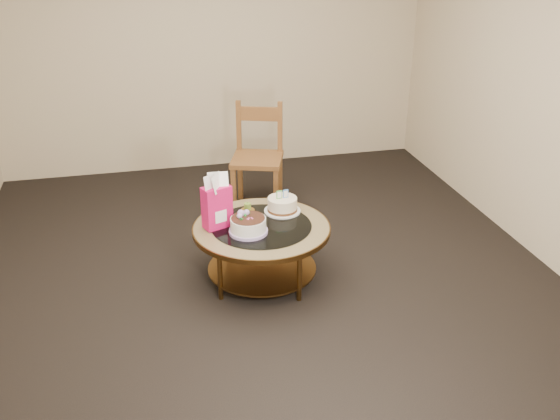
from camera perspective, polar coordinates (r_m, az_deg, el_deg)
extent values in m
plane|color=black|center=(4.81, -1.64, -6.29)|extent=(5.00, 5.00, 0.00)
cube|color=#C1AC92|center=(6.68, -6.25, 14.66)|extent=(4.50, 0.02, 2.60)
cube|color=#C1AC92|center=(2.11, 12.02, -10.81)|extent=(4.50, 0.02, 2.60)
cube|color=#C1AC92|center=(5.19, 23.69, 9.62)|extent=(0.02, 5.00, 2.60)
cylinder|color=brown|center=(4.94, 1.80, -2.55)|extent=(0.04, 0.04, 0.42)
cylinder|color=brown|center=(4.97, -4.73, -2.44)|extent=(0.04, 0.04, 0.42)
cylinder|color=brown|center=(4.49, -5.51, -5.81)|extent=(0.04, 0.04, 0.42)
cylinder|color=brown|center=(4.45, 1.77, -5.96)|extent=(0.04, 0.04, 0.42)
cylinder|color=brown|center=(4.76, -1.65, -5.26)|extent=(0.82, 0.82, 0.02)
cylinder|color=brown|center=(4.60, -1.70, -1.70)|extent=(1.02, 1.02, 0.04)
cylinder|color=olive|center=(4.59, -1.70, -1.54)|extent=(1.00, 1.00, 0.01)
cylinder|color=black|center=(4.59, -1.70, -1.46)|extent=(0.74, 0.74, 0.01)
cylinder|color=#AA8EC9|center=(4.48, -2.91, -1.95)|extent=(0.28, 0.28, 0.02)
cylinder|color=silver|center=(4.46, -2.92, -1.42)|extent=(0.26, 0.26, 0.11)
cylinder|color=black|center=(4.44, -2.94, -0.73)|extent=(0.24, 0.24, 0.01)
sphere|color=#AA8EC9|center=(4.46, -3.60, -0.29)|extent=(0.05, 0.05, 0.05)
sphere|color=#AA8EC9|center=(4.48, -3.07, -0.22)|extent=(0.04, 0.04, 0.04)
sphere|color=#AA8EC9|center=(4.43, -3.71, -0.55)|extent=(0.04, 0.04, 0.04)
cone|color=#1F7429|center=(4.45, -3.17, -0.54)|extent=(0.03, 0.03, 0.02)
cone|color=#1F7429|center=(4.46, -3.93, -0.53)|extent=(0.04, 0.04, 0.02)
cone|color=#1F7429|center=(4.49, -2.87, -0.27)|extent=(0.04, 0.04, 0.02)
cone|color=#1F7429|center=(4.41, -3.48, -0.81)|extent=(0.04, 0.04, 0.02)
cylinder|color=white|center=(4.80, 0.21, -0.07)|extent=(0.28, 0.28, 0.01)
cylinder|color=#4E2C16|center=(4.79, 0.21, 0.09)|extent=(0.23, 0.23, 0.02)
cylinder|color=beige|center=(4.77, 0.21, 0.65)|extent=(0.22, 0.22, 0.08)
cube|color=#4CAB49|center=(4.73, -0.08, 1.41)|extent=(0.04, 0.02, 0.06)
cube|color=silver|center=(4.73, -0.08, 1.41)|extent=(0.03, 0.02, 0.05)
cube|color=#3B77CA|center=(4.75, 0.51, 1.51)|extent=(0.04, 0.02, 0.06)
cube|color=silver|center=(4.75, 0.51, 1.51)|extent=(0.03, 0.02, 0.05)
cube|color=#E61565|center=(4.52, -5.78, 0.28)|extent=(0.23, 0.18, 0.31)
cube|color=white|center=(4.55, -5.75, -0.35)|extent=(0.13, 0.14, 0.09)
cube|color=#D6C158|center=(4.80, -2.97, -0.12)|extent=(0.10, 0.10, 0.01)
cylinder|color=gold|center=(4.79, -2.97, -0.03)|extent=(0.11, 0.11, 0.01)
cylinder|color=olive|center=(4.78, -2.98, 0.32)|extent=(0.05, 0.05, 0.05)
cylinder|color=black|center=(4.77, -2.99, 0.66)|extent=(0.00, 0.00, 0.01)
cube|color=brown|center=(5.77, -2.11, 4.64)|extent=(0.57, 0.57, 0.04)
cube|color=brown|center=(5.71, -4.25, 1.73)|extent=(0.05, 0.05, 0.48)
cube|color=brown|center=(5.66, -0.37, 1.59)|extent=(0.05, 0.05, 0.48)
cube|color=brown|center=(6.06, -3.66, 3.19)|extent=(0.05, 0.05, 0.48)
cube|color=brown|center=(6.01, 0.00, 3.07)|extent=(0.05, 0.05, 0.48)
cube|color=brown|center=(5.89, -3.79, 7.61)|extent=(0.05, 0.05, 0.50)
cube|color=brown|center=(5.84, 0.00, 7.52)|extent=(0.05, 0.05, 0.50)
cube|color=brown|center=(5.83, -1.92, 8.78)|extent=(0.38, 0.15, 0.13)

